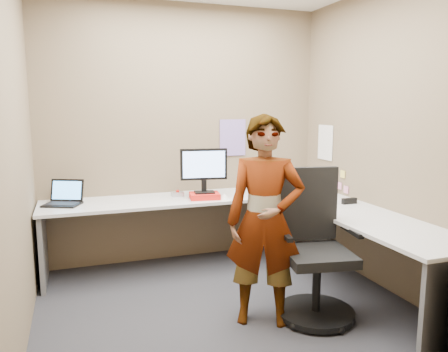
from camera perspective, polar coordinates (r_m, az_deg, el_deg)
name	(u,v)px	position (r m, az deg, el deg)	size (l,w,h in m)	color
ground	(224,304)	(3.81, 0.01, -16.44)	(3.00, 3.00, 0.00)	black
wall_back	(184,134)	(4.70, -5.24, 5.48)	(3.00, 3.00, 0.00)	brown
wall_right	(381,139)	(4.19, 19.83, 4.55)	(2.70, 2.70, 0.00)	brown
wall_left	(15,150)	(3.28, -25.60, 3.08)	(2.70, 2.70, 0.00)	brown
desk	(255,221)	(4.10, 4.03, -5.85)	(2.98, 2.58, 0.73)	silver
paper_ream	(205,196)	(4.36, -2.56, -2.60)	(0.29, 0.21, 0.06)	red
monitor	(204,167)	(4.33, -2.65, 1.21)	(0.47, 0.16, 0.44)	black
laptop	(64,198)	(4.37, -20.13, -2.74)	(0.40, 0.37, 0.23)	black
trackball_mouse	(177,194)	(4.50, -6.10, -2.33)	(0.12, 0.08, 0.07)	#B7B7BC
origami	(224,196)	(4.33, 0.06, -2.68)	(0.10, 0.10, 0.06)	white
stapler	(349,201)	(4.30, 16.05, -3.15)	(0.15, 0.04, 0.06)	black
flower	(325,188)	(4.27, 13.09, -1.54)	(0.07, 0.07, 0.22)	brown
calendar_purple	(233,138)	(4.85, 1.15, 5.04)	(0.30, 0.01, 0.40)	#846BB7
calendar_white	(325,143)	(4.92, 13.09, 4.28)	(0.01, 0.28, 0.38)	white
sticky_note_a	(343,174)	(4.67, 15.25, 0.23)	(0.01, 0.07, 0.07)	#F2E059
sticky_note_b	(339,186)	(4.73, 14.84, -1.23)	(0.01, 0.07, 0.07)	pink
sticky_note_c	(346,190)	(4.63, 15.66, -1.73)	(0.01, 0.07, 0.07)	pink
sticky_note_d	(334,175)	(4.79, 14.22, 0.14)	(0.01, 0.07, 0.07)	#F2E059
office_chair	(314,258)	(3.56, 11.68, -10.41)	(0.63, 0.61, 1.14)	black
person	(265,221)	(3.29, 5.37, -5.87)	(0.58, 0.38, 1.59)	#999399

